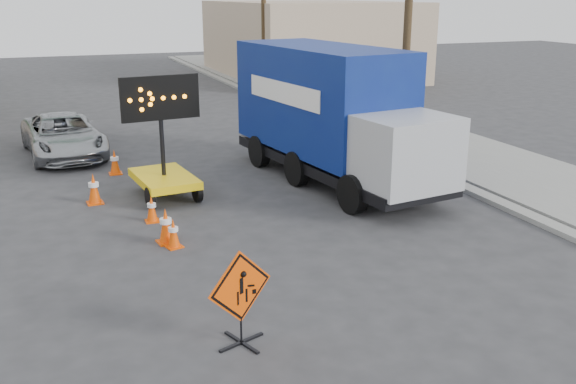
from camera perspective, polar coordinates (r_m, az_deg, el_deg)
ground at (r=10.40m, az=0.31°, el=-12.17°), size 100.00×100.00×0.00m
curb_right at (r=26.17m, az=2.83°, el=6.13°), size 0.40×60.00×0.12m
sidewalk_right at (r=27.18m, az=7.29°, el=6.46°), size 4.00×60.00×0.15m
building_right_far at (r=41.84m, az=1.70°, el=13.42°), size 10.00×14.00×4.60m
utility_pole_near at (r=21.63m, az=10.67°, el=15.86°), size 1.80×0.26×9.00m
utility_pole_far at (r=34.34m, az=-2.19°, el=16.56°), size 1.80×0.26×9.00m
construction_sign at (r=9.69m, az=-4.26°, el=-9.15°), size 1.09×0.78×1.53m
arrow_board at (r=16.91m, az=-10.98°, el=1.84°), size 2.00×2.36×3.17m
pickup_truck at (r=22.19m, az=-19.36°, el=4.76°), size 2.70×5.04×1.35m
box_truck at (r=17.97m, az=3.99°, el=6.24°), size 3.32×8.08×3.71m
cone_a at (r=13.62m, az=-10.15°, el=-3.61°), size 0.40×0.40×0.64m
cone_b at (r=13.88m, az=-10.80°, el=-2.94°), size 0.44×0.44×0.78m
cone_c at (r=15.24m, az=-12.03°, el=-1.45°), size 0.33×0.33×0.64m
cone_d at (r=16.90m, az=-16.88°, el=0.29°), size 0.42×0.42×0.78m
cone_e at (r=19.52m, az=-15.15°, el=2.61°), size 0.38×0.38×0.74m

